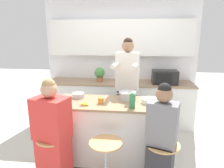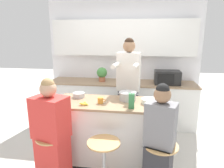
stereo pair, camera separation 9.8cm
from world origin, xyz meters
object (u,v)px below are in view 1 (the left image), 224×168
(kitchen_island, at_px, (111,131))
(bar_stool_rightmost, at_px, (161,165))
(banana_bunch, at_px, (84,104))
(potted_plant, at_px, (100,74))
(juice_carton, at_px, (132,100))
(person_seated_near, at_px, (161,145))
(microwave, at_px, (165,77))
(person_wrapped_blanket, at_px, (53,137))
(fruit_bowl, at_px, (78,95))
(bar_stool_center, at_px, (106,163))
(coffee_cup_near, at_px, (101,100))
(cooking_pot, at_px, (128,96))
(bar_stool_leftmost, at_px, (54,157))
(person_cooking, at_px, (127,92))

(kitchen_island, distance_m, bar_stool_rightmost, 0.88)
(banana_bunch, height_order, potted_plant, potted_plant)
(juice_carton, relative_size, potted_plant, 0.72)
(person_seated_near, bearing_deg, microwave, 101.24)
(person_wrapped_blanket, distance_m, fruit_bowl, 0.81)
(bar_stool_rightmost, distance_m, fruit_bowl, 1.52)
(bar_stool_center, height_order, coffee_cup_near, coffee_cup_near)
(cooking_pot, bearing_deg, person_wrapped_blanket, -141.40)
(bar_stool_leftmost, distance_m, person_wrapped_blanket, 0.29)
(bar_stool_rightmost, bearing_deg, fruit_bowl, 148.86)
(coffee_cup_near, xyz_separation_m, potted_plant, (-0.27, 1.48, 0.10))
(person_seated_near, height_order, coffee_cup_near, person_seated_near)
(bar_stool_center, relative_size, person_cooking, 0.35)
(bar_stool_leftmost, height_order, banana_bunch, banana_bunch)
(person_wrapped_blanket, xyz_separation_m, person_seated_near, (1.30, -0.00, -0.02))
(kitchen_island, height_order, person_cooking, person_cooking)
(bar_stool_leftmost, xyz_separation_m, person_wrapped_blanket, (0.01, -0.01, 0.29))
(fruit_bowl, distance_m, banana_bunch, 0.38)
(banana_bunch, bearing_deg, person_cooking, 55.65)
(person_cooking, relative_size, coffee_cup_near, 16.41)
(bar_stool_rightmost, height_order, microwave, microwave)
(banana_bunch, bearing_deg, kitchen_island, 27.92)
(bar_stool_rightmost, height_order, person_wrapped_blanket, person_wrapped_blanket)
(fruit_bowl, bearing_deg, banana_bunch, -62.10)
(person_wrapped_blanket, height_order, cooking_pot, person_wrapped_blanket)
(person_wrapped_blanket, distance_m, coffee_cup_near, 0.79)
(person_seated_near, bearing_deg, fruit_bowl, 167.79)
(bar_stool_leftmost, height_order, person_cooking, person_cooking)
(person_wrapped_blanket, bearing_deg, person_seated_near, 15.69)
(banana_bunch, distance_m, juice_carton, 0.66)
(bar_stool_center, distance_m, fruit_bowl, 1.11)
(bar_stool_leftmost, xyz_separation_m, bar_stool_center, (0.66, -0.04, 0.00))
(bar_stool_center, relative_size, bar_stool_rightmost, 1.00)
(cooking_pot, distance_m, juice_carton, 0.34)
(banana_bunch, bearing_deg, fruit_bowl, 117.90)
(bar_stool_leftmost, bearing_deg, microwave, 50.36)
(kitchen_island, relative_size, banana_bunch, 11.33)
(bar_stool_center, height_order, cooking_pot, cooking_pot)
(bar_stool_center, bearing_deg, juice_carton, 53.30)
(cooking_pot, distance_m, potted_plant, 1.43)
(bar_stool_leftmost, relative_size, person_seated_near, 0.47)
(person_seated_near, height_order, juice_carton, person_seated_near)
(person_cooking, height_order, coffee_cup_near, person_cooking)
(coffee_cup_near, bearing_deg, juice_carton, -16.37)
(fruit_bowl, relative_size, microwave, 0.36)
(bar_stool_center, xyz_separation_m, fruit_bowl, (-0.53, 0.76, 0.61))
(person_wrapped_blanket, height_order, coffee_cup_near, person_wrapped_blanket)
(person_cooking, bearing_deg, banana_bunch, -117.63)
(bar_stool_rightmost, xyz_separation_m, fruit_bowl, (-1.20, 0.72, 0.61))
(kitchen_island, xyz_separation_m, person_wrapped_blanket, (-0.66, -0.58, 0.19))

